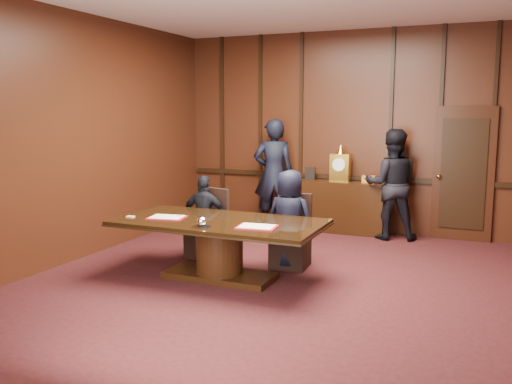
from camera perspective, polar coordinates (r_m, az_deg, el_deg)
room at (r=6.51m, az=2.54°, el=5.02°), size 7.00×7.04×3.50m
sideboard at (r=9.64m, az=8.77°, el=-1.32°), size 1.60×0.45×1.54m
conference_table at (r=6.89m, az=-3.88°, el=-5.01°), size 2.62×1.32×0.76m
folder_left at (r=7.05m, az=-9.35°, el=-2.64°), size 0.51×0.41×0.02m
folder_right at (r=6.40m, az=0.09°, el=-3.67°), size 0.50×0.38×0.02m
inkstand at (r=6.44m, az=-5.74°, el=-3.23°), size 0.20×0.14×0.12m
notepad at (r=7.20m, az=-13.08°, el=-2.54°), size 0.10×0.07×0.01m
chair_left at (r=7.99m, az=-5.10°, el=-4.72°), size 0.56×0.56×0.99m
chair_right at (r=7.47m, az=3.69°, el=-5.64°), size 0.51×0.51×0.99m
signatory_left at (r=7.86m, az=-5.43°, el=-2.64°), size 0.74×0.40×1.21m
signatory_right at (r=7.32m, az=3.53°, el=-2.89°), size 0.68×0.46×1.35m
witness_left at (r=9.78m, az=1.87°, el=1.91°), size 0.85×0.71×1.98m
witness_right at (r=9.23m, az=14.09°, el=0.78°), size 1.02×0.87×1.83m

